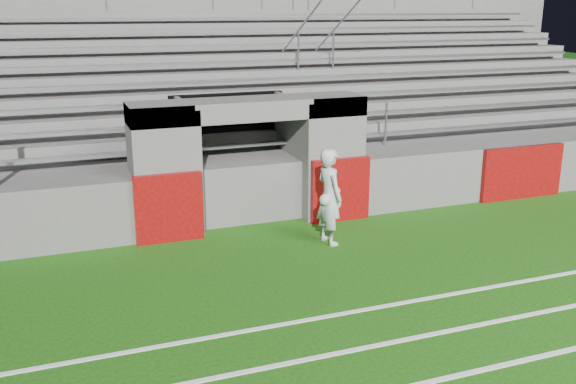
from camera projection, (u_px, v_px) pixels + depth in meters
name	position (u px, v px, depth m)	size (l,w,h in m)	color
ground	(316.00, 287.00, 10.37)	(90.00, 90.00, 0.00)	#17480C
stadium_structure	(200.00, 118.00, 17.12)	(26.00, 8.48, 5.42)	#555351
goalkeeper_with_ball	(329.00, 196.00, 12.08)	(0.53, 0.73, 1.85)	#B7BEC1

